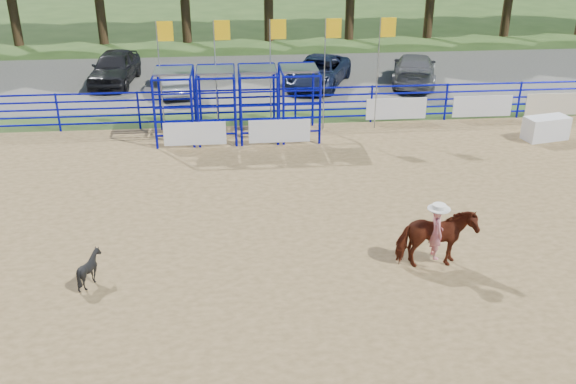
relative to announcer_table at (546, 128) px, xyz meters
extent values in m
plane|color=#3D5A24|center=(-8.98, -7.49, -0.44)|extent=(120.00, 120.00, 0.00)
cube|color=#9B7E4D|center=(-8.98, -7.49, -0.43)|extent=(30.00, 20.00, 0.02)
cube|color=slate|center=(-8.98, 9.51, -0.44)|extent=(40.00, 10.00, 0.01)
cube|color=white|center=(0.00, 0.00, 0.00)|extent=(1.72, 1.07, 0.85)
imported|color=#5B2212|center=(-6.73, -8.34, 0.34)|extent=(1.84, 0.89, 1.53)
imported|color=red|center=(-6.73, -8.34, 1.16)|extent=(0.33, 0.49, 1.31)
cylinder|color=white|center=(-6.73, -8.34, 1.84)|extent=(0.54, 0.54, 0.12)
imported|color=black|center=(-14.85, -8.35, -0.02)|extent=(0.92, 0.88, 0.80)
imported|color=black|center=(-16.90, 9.29, 0.34)|extent=(2.20, 4.67, 1.54)
imported|color=gray|center=(-13.97, 7.54, 0.23)|extent=(2.02, 4.20, 1.33)
imported|color=#151C34|center=(-7.34, 7.99, 0.24)|extent=(3.94, 5.33, 1.35)
imported|color=#575759|center=(-2.76, 7.96, 0.27)|extent=(3.22, 5.18, 1.40)
cube|color=white|center=(-12.78, 0.28, 0.11)|extent=(2.20, 0.04, 0.85)
cube|color=white|center=(-9.78, 0.28, 0.11)|extent=(2.20, 0.04, 0.85)
cube|color=white|center=(-4.98, 2.47, 0.11)|extent=(2.40, 0.04, 0.85)
cube|color=white|center=(-1.48, 2.47, 0.11)|extent=(2.40, 0.04, 0.85)
cube|color=beige|center=(1.52, 2.47, 0.11)|extent=(2.40, 0.04, 0.90)
cylinder|color=#3F2B19|center=(-23.98, 18.51, 1.96)|extent=(0.56, 0.56, 4.80)
cylinder|color=#3F2B19|center=(-18.98, 18.51, 1.96)|extent=(0.56, 0.56, 4.80)
cylinder|color=#3F2B19|center=(-13.98, 18.51, 1.96)|extent=(0.56, 0.56, 4.80)
cylinder|color=#3F2B19|center=(-8.98, 18.51, 1.96)|extent=(0.56, 0.56, 4.80)
camera|label=1|loc=(-11.46, -21.32, 7.80)|focal=40.00mm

